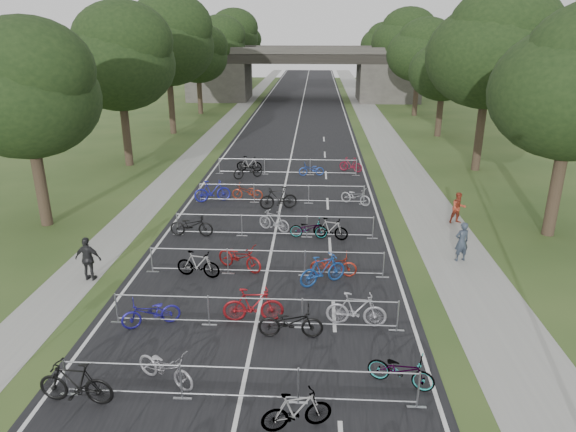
# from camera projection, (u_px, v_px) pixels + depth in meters

# --- Properties ---
(road) EXTENTS (11.00, 140.00, 0.01)m
(road) POSITION_uv_depth(u_px,v_px,m) (299.00, 117.00, 57.02)
(road) COLOR black
(road) RESTS_ON ground
(sidewalk_right) EXTENTS (3.00, 140.00, 0.01)m
(sidewalk_right) POSITION_uv_depth(u_px,v_px,m) (372.00, 118.00, 56.61)
(sidewalk_right) COLOR gray
(sidewalk_right) RESTS_ON ground
(sidewalk_left) EXTENTS (2.00, 140.00, 0.01)m
(sidewalk_left) POSITION_uv_depth(u_px,v_px,m) (232.00, 117.00, 57.40)
(sidewalk_left) COLOR gray
(sidewalk_left) RESTS_ON ground
(lane_markings) EXTENTS (0.12, 140.00, 0.00)m
(lane_markings) POSITION_uv_depth(u_px,v_px,m) (299.00, 117.00, 57.02)
(lane_markings) COLOR silver
(lane_markings) RESTS_ON ground
(overpass_bridge) EXTENTS (31.00, 8.00, 7.05)m
(overpass_bridge) POSITION_uv_depth(u_px,v_px,m) (303.00, 73.00, 69.88)
(overpass_bridge) COLOR #3E3B38
(overpass_bridge) RESTS_ON ground
(tree_left_0) EXTENTS (6.72, 6.72, 10.25)m
(tree_left_0) POSITION_uv_depth(u_px,v_px,m) (26.00, 93.00, 23.42)
(tree_left_0) COLOR #33261C
(tree_left_0) RESTS_ON ground
(tree_left_1) EXTENTS (7.56, 7.56, 11.53)m
(tree_left_1) POSITION_uv_depth(u_px,v_px,m) (119.00, 59.00, 34.39)
(tree_left_1) COLOR #33261C
(tree_left_1) RESTS_ON ground
(tree_right_1) EXTENTS (8.18, 8.18, 12.47)m
(tree_right_1) POSITION_uv_depth(u_px,v_px,m) (492.00, 51.00, 32.94)
(tree_right_1) COLOR #33261C
(tree_right_1) RESTS_ON ground
(tree_left_2) EXTENTS (8.40, 8.40, 12.81)m
(tree_left_2) POSITION_uv_depth(u_px,v_px,m) (168.00, 42.00, 45.37)
(tree_left_2) COLOR #33261C
(tree_left_2) RESTS_ON ground
(tree_right_2) EXTENTS (6.16, 6.16, 9.39)m
(tree_right_2) POSITION_uv_depth(u_px,v_px,m) (445.00, 69.00, 44.87)
(tree_right_2) COLOR #33261C
(tree_right_2) RESTS_ON ground
(tree_left_3) EXTENTS (6.72, 6.72, 10.25)m
(tree_left_3) POSITION_uv_depth(u_px,v_px,m) (198.00, 55.00, 57.19)
(tree_left_3) COLOR #33261C
(tree_left_3) RESTS_ON ground
(tree_right_3) EXTENTS (7.17, 7.17, 10.93)m
(tree_right_3) POSITION_uv_depth(u_px,v_px,m) (421.00, 52.00, 55.79)
(tree_right_3) COLOR #33261C
(tree_right_3) RESTS_ON ground
(tree_left_4) EXTENTS (7.56, 7.56, 11.53)m
(tree_left_4) POSITION_uv_depth(u_px,v_px,m) (218.00, 44.00, 68.16)
(tree_left_4) COLOR #33261C
(tree_left_4) RESTS_ON ground
(tree_right_4) EXTENTS (8.18, 8.18, 12.47)m
(tree_right_4) POSITION_uv_depth(u_px,v_px,m) (404.00, 40.00, 66.71)
(tree_right_4) COLOR #33261C
(tree_right_4) RESTS_ON ground
(tree_left_5) EXTENTS (8.40, 8.40, 12.81)m
(tree_left_5) POSITION_uv_depth(u_px,v_px,m) (232.00, 37.00, 79.14)
(tree_left_5) COLOR #33261C
(tree_left_5) RESTS_ON ground
(tree_right_5) EXTENTS (6.16, 6.16, 9.39)m
(tree_right_5) POSITION_uv_depth(u_px,v_px,m) (391.00, 52.00, 78.64)
(tree_right_5) COLOR #33261C
(tree_right_5) RESTS_ON ground
(tree_left_6) EXTENTS (6.72, 6.72, 10.25)m
(tree_left_6) POSITION_uv_depth(u_px,v_px,m) (243.00, 45.00, 90.96)
(tree_left_6) COLOR #33261C
(tree_left_6) RESTS_ON ground
(tree_right_6) EXTENTS (7.17, 7.17, 10.93)m
(tree_right_6) POSITION_uv_depth(u_px,v_px,m) (382.00, 43.00, 89.56)
(tree_right_6) COLOR #33261C
(tree_right_6) RESTS_ON ground
(barrier_row_1) EXTENTS (9.70, 0.08, 1.10)m
(barrier_row_1) POSITION_uv_depth(u_px,v_px,m) (239.00, 384.00, 13.31)
(barrier_row_1) COLOR #A3A6AB
(barrier_row_1) RESTS_ON ground
(barrier_row_2) EXTENTS (9.70, 0.08, 1.10)m
(barrier_row_2) POSITION_uv_depth(u_px,v_px,m) (255.00, 312.00, 16.69)
(barrier_row_2) COLOR #A3A6AB
(barrier_row_2) RESTS_ON ground
(barrier_row_3) EXTENTS (9.70, 0.08, 1.10)m
(barrier_row_3) POSITION_uv_depth(u_px,v_px,m) (266.00, 262.00, 20.25)
(barrier_row_3) COLOR #A3A6AB
(barrier_row_3) RESTS_ON ground
(barrier_row_4) EXTENTS (9.70, 0.08, 1.10)m
(barrier_row_4) POSITION_uv_depth(u_px,v_px,m) (274.00, 226.00, 24.00)
(barrier_row_4) COLOR #A3A6AB
(barrier_row_4) RESTS_ON ground
(barrier_row_5) EXTENTS (9.70, 0.08, 1.10)m
(barrier_row_5) POSITION_uv_depth(u_px,v_px,m) (281.00, 194.00, 28.69)
(barrier_row_5) COLOR #A3A6AB
(barrier_row_5) RESTS_ON ground
(barrier_row_6) EXTENTS (9.70, 0.08, 1.10)m
(barrier_row_6) POSITION_uv_depth(u_px,v_px,m) (287.00, 167.00, 34.32)
(barrier_row_6) COLOR #A3A6AB
(barrier_row_6) RESTS_ON ground
(bike_4) EXTENTS (2.07, 0.73, 1.22)m
(bike_4) POSITION_uv_depth(u_px,v_px,m) (75.00, 383.00, 13.24)
(bike_4) COLOR black
(bike_4) RESTS_ON ground
(bike_5) EXTENTS (2.05, 1.50, 1.03)m
(bike_5) POSITION_uv_depth(u_px,v_px,m) (165.00, 367.00, 14.02)
(bike_5) COLOR gray
(bike_5) RESTS_ON ground
(bike_6) EXTENTS (1.84, 0.97, 1.06)m
(bike_6) POSITION_uv_depth(u_px,v_px,m) (297.00, 411.00, 12.40)
(bike_6) COLOR #A3A6AB
(bike_6) RESTS_ON ground
(bike_7) EXTENTS (1.95, 1.27, 0.97)m
(bike_7) POSITION_uv_depth(u_px,v_px,m) (401.00, 370.00, 13.95)
(bike_7) COLOR #A3A6AB
(bike_7) RESTS_ON ground
(bike_8) EXTENTS (2.01, 1.36, 1.00)m
(bike_8) POSITION_uv_depth(u_px,v_px,m) (151.00, 313.00, 16.75)
(bike_8) COLOR navy
(bike_8) RESTS_ON ground
(bike_9) EXTENTS (2.08, 0.74, 1.22)m
(bike_9) POSITION_uv_depth(u_px,v_px,m) (253.00, 305.00, 16.98)
(bike_9) COLOR maroon
(bike_9) RESTS_ON ground
(bike_10) EXTENTS (2.07, 0.77, 1.08)m
(bike_10) POSITION_uv_depth(u_px,v_px,m) (291.00, 322.00, 16.13)
(bike_10) COLOR black
(bike_10) RESTS_ON ground
(bike_11) EXTENTS (2.04, 0.76, 1.20)m
(bike_11) POSITION_uv_depth(u_px,v_px,m) (356.00, 310.00, 16.73)
(bike_11) COLOR #98979E
(bike_11) RESTS_ON ground
(bike_12) EXTENTS (1.86, 0.84, 1.08)m
(bike_12) POSITION_uv_depth(u_px,v_px,m) (198.00, 264.00, 20.09)
(bike_12) COLOR #A3A6AB
(bike_12) RESTS_ON ground
(bike_13) EXTENTS (2.19, 1.62, 1.10)m
(bike_13) POSITION_uv_depth(u_px,v_px,m) (240.00, 257.00, 20.70)
(bike_13) COLOR maroon
(bike_13) RESTS_ON ground
(bike_14) EXTENTS (2.01, 1.53, 1.21)m
(bike_14) POSITION_uv_depth(u_px,v_px,m) (323.00, 270.00, 19.48)
(bike_14) COLOR #1A4492
(bike_14) RESTS_ON ground
(bike_15) EXTENTS (1.88, 0.76, 0.97)m
(bike_15) POSITION_uv_depth(u_px,v_px,m) (334.00, 265.00, 20.20)
(bike_15) COLOR maroon
(bike_15) RESTS_ON ground
(bike_16) EXTENTS (2.06, 0.75, 1.07)m
(bike_16) POSITION_uv_depth(u_px,v_px,m) (191.00, 225.00, 24.10)
(bike_16) COLOR black
(bike_16) RESTS_ON ground
(bike_17) EXTENTS (1.74, 1.24, 1.03)m
(bike_17) POSITION_uv_depth(u_px,v_px,m) (274.00, 221.00, 24.70)
(bike_17) COLOR #929399
(bike_17) RESTS_ON ground
(bike_18) EXTENTS (1.82, 0.75, 0.93)m
(bike_18) POSITION_uv_depth(u_px,v_px,m) (309.00, 229.00, 23.90)
(bike_18) COLOR #A3A6AB
(bike_18) RESTS_ON ground
(bike_19) EXTENTS (1.75, 0.97, 1.01)m
(bike_19) POSITION_uv_depth(u_px,v_px,m) (330.00, 229.00, 23.75)
(bike_19) COLOR #A3A6AB
(bike_19) RESTS_ON ground
(bike_20) EXTENTS (2.14, 1.18, 1.24)m
(bike_20) POSITION_uv_depth(u_px,v_px,m) (212.00, 191.00, 28.91)
(bike_20) COLOR #1B1D98
(bike_20) RESTS_ON ground
(bike_21) EXTENTS (1.84, 0.78, 0.94)m
(bike_21) POSITION_uv_depth(u_px,v_px,m) (247.00, 192.00, 29.27)
(bike_21) COLOR maroon
(bike_21) RESTS_ON ground
(bike_22) EXTENTS (2.12, 1.03, 1.23)m
(bike_22) POSITION_uv_depth(u_px,v_px,m) (278.00, 198.00, 27.72)
(bike_22) COLOR black
(bike_22) RESTS_ON ground
(bike_23) EXTENTS (1.86, 1.45, 0.94)m
(bike_23) POSITION_uv_depth(u_px,v_px,m) (356.00, 196.00, 28.51)
(bike_23) COLOR #A4A6AC
(bike_23) RESTS_ON ground
(bike_24) EXTENTS (2.14, 1.69, 1.09)m
(bike_24) POSITION_uv_depth(u_px,v_px,m) (248.00, 170.00, 33.50)
(bike_24) COLOR black
(bike_24) RESTS_ON ground
(bike_25) EXTENTS (1.80, 0.66, 1.06)m
(bike_25) POSITION_uv_depth(u_px,v_px,m) (249.00, 164.00, 35.10)
(bike_25) COLOR #A3A6AB
(bike_25) RESTS_ON ground
(bike_26) EXTENTS (1.74, 0.79, 0.88)m
(bike_26) POSITION_uv_depth(u_px,v_px,m) (311.00, 169.00, 34.10)
(bike_26) COLOR #1C3D9B
(bike_26) RESTS_ON ground
(bike_27) EXTENTS (1.70, 1.10, 1.00)m
(bike_27) POSITION_uv_depth(u_px,v_px,m) (351.00, 165.00, 35.06)
(bike_27) COLOR maroon
(bike_27) RESTS_ON ground
(pedestrian_a) EXTENTS (0.72, 0.58, 1.72)m
(pedestrian_a) POSITION_uv_depth(u_px,v_px,m) (462.00, 242.00, 21.40)
(pedestrian_a) COLOR #2C3543
(pedestrian_a) RESTS_ON ground
(pedestrian_b) EXTENTS (0.87, 0.74, 1.59)m
(pedestrian_b) POSITION_uv_depth(u_px,v_px,m) (458.00, 208.00, 25.63)
(pedestrian_b) COLOR #A03823
(pedestrian_b) RESTS_ON ground
(pedestrian_c) EXTENTS (1.07, 0.51, 1.77)m
(pedestrian_c) POSITION_uv_depth(u_px,v_px,m) (88.00, 259.00, 19.73)
(pedestrian_c) COLOR #242426
(pedestrian_c) RESTS_ON ground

